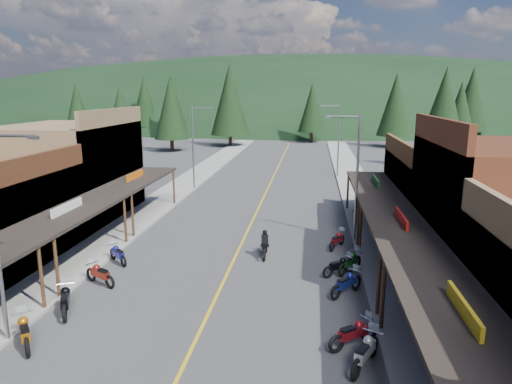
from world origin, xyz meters
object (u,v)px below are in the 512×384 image
(shop_east_2, at_px, (512,218))
(bike_west_6, at_px, (65,299))
(bike_east_6, at_px, (353,332))
(pedestrian_east_a, at_px, (408,297))
(pine_9, at_px, (460,114))
(pine_11, at_px, (444,110))
(pine_7, at_px, (144,102))
(bike_east_5, at_px, (365,351))
(bike_east_9, at_px, (350,261))
(streetlight_2, at_px, (355,172))
(pine_4, at_px, (395,104))
(pine_10, at_px, (171,108))
(shop_east_3, at_px, (450,194))
(bike_west_5, at_px, (24,331))
(pine_1, at_px, (172,102))
(bike_east_7, at_px, (346,282))
(rider_on_bike, at_px, (265,245))
(pine_2, at_px, (230,100))
(bike_east_8, at_px, (339,265))
(pine_3, at_px, (312,107))
(pine_5, at_px, (471,99))
(pedestrian_east_b, at_px, (357,211))
(streetlight_3, at_px, (337,138))
(streetlight_1, at_px, (194,144))
(pine_0, at_px, (77,107))
(bike_west_7, at_px, (100,273))
(bike_west_8, at_px, (118,253))
(bike_east_10, at_px, (337,239))
(shop_west_3, at_px, (70,171))

(shop_east_2, distance_m, bike_west_6, 20.76)
(bike_east_6, xyz_separation_m, pedestrian_east_a, (2.47, 2.56, 0.34))
(pine_9, xyz_separation_m, pine_11, (-4.00, -7.00, 0.81))
(pine_7, distance_m, bike_east_5, 90.77)
(bike_east_9, bearing_deg, pine_9, 101.80)
(streetlight_2, distance_m, pine_4, 53.23)
(pine_10, bearing_deg, shop_east_3, -50.63)
(pine_4, height_order, bike_west_5, pine_4)
(pine_1, bearing_deg, bike_east_7, -66.84)
(pine_1, distance_m, bike_east_6, 80.83)
(pine_11, relative_size, rider_on_bike, 5.58)
(pine_2, relative_size, bike_west_6, 6.02)
(pine_10, bearing_deg, rider_on_bike, -66.59)
(bike_west_5, height_order, bike_east_5, bike_east_5)
(bike_east_8, bearing_deg, bike_east_7, -30.36)
(pine_3, distance_m, bike_west_5, 73.17)
(pine_5, relative_size, pedestrian_east_b, 7.67)
(streetlight_3, distance_m, rider_on_bike, 26.33)
(streetlight_3, relative_size, pine_1, 0.64)
(streetlight_1, height_order, bike_east_9, streetlight_1)
(streetlight_2, bearing_deg, pine_9, 65.26)
(bike_west_6, bearing_deg, pine_5, 36.65)
(pine_0, distance_m, pedestrian_east_a, 80.62)
(pine_9, relative_size, rider_on_bike, 4.86)
(shop_east_2, height_order, bike_west_7, shop_east_2)
(pine_5, distance_m, rider_on_bike, 75.20)
(streetlight_2, bearing_deg, pine_1, 116.53)
(pine_0, distance_m, pine_7, 16.14)
(bike_west_7, height_order, bike_east_6, bike_east_6)
(pine_10, bearing_deg, bike_east_8, -63.56)
(pine_5, bearing_deg, pine_1, -178.03)
(pine_1, height_order, pine_2, pine_2)
(pine_7, bearing_deg, pedestrian_east_a, -62.65)
(streetlight_1, bearing_deg, bike_west_7, -87.53)
(shop_east_3, relative_size, pine_7, 0.87)
(bike_west_8, bearing_deg, pine_3, 34.94)
(streetlight_3, distance_m, pine_1, 50.65)
(streetlight_3, distance_m, bike_east_10, 23.95)
(bike_west_8, bearing_deg, bike_east_7, -57.52)
(pine_0, height_order, bike_east_9, pine_0)
(shop_east_2, xyz_separation_m, bike_east_5, (-7.51, -7.75, -2.86))
(bike_east_8, bearing_deg, bike_east_6, -34.39)
(pine_11, xyz_separation_m, bike_west_5, (-26.23, -44.22, -6.53))
(bike_west_7, distance_m, pedestrian_east_a, 14.52)
(streetlight_2, height_order, pine_4, pine_4)
(pine_0, distance_m, bike_west_6, 74.03)
(bike_west_7, bearing_deg, pedestrian_east_b, -18.67)
(streetlight_3, bearing_deg, pine_10, 141.29)
(shop_west_3, relative_size, pine_0, 0.99)
(bike_east_7, height_order, bike_east_10, bike_east_7)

